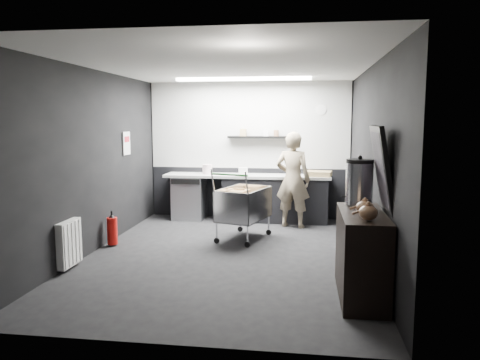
# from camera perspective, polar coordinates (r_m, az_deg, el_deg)

# --- Properties ---
(floor) EXTENTS (5.50, 5.50, 0.00)m
(floor) POSITION_cam_1_polar(r_m,az_deg,el_deg) (6.88, -1.67, -9.17)
(floor) COLOR black
(floor) RESTS_ON ground
(ceiling) EXTENTS (5.50, 5.50, 0.00)m
(ceiling) POSITION_cam_1_polar(r_m,az_deg,el_deg) (6.64, -1.76, 13.77)
(ceiling) COLOR silver
(ceiling) RESTS_ON wall_back
(wall_back) EXTENTS (5.50, 0.00, 5.50)m
(wall_back) POSITION_cam_1_polar(r_m,az_deg,el_deg) (9.34, 1.10, 3.63)
(wall_back) COLOR black
(wall_back) RESTS_ON floor
(wall_front) EXTENTS (5.50, 0.00, 5.50)m
(wall_front) POSITION_cam_1_polar(r_m,az_deg,el_deg) (3.96, -8.33, -1.57)
(wall_front) COLOR black
(wall_front) RESTS_ON floor
(wall_left) EXTENTS (0.00, 5.50, 5.50)m
(wall_left) POSITION_cam_1_polar(r_m,az_deg,el_deg) (7.23, -17.55, 2.19)
(wall_left) COLOR black
(wall_left) RESTS_ON floor
(wall_right) EXTENTS (0.00, 5.50, 5.50)m
(wall_right) POSITION_cam_1_polar(r_m,az_deg,el_deg) (6.60, 15.69, 1.79)
(wall_right) COLOR black
(wall_right) RESTS_ON floor
(kitchen_wall_panel) EXTENTS (3.95, 0.02, 1.70)m
(kitchen_wall_panel) POSITION_cam_1_polar(r_m,az_deg,el_deg) (9.30, 1.09, 6.70)
(kitchen_wall_panel) COLOR #B5B5B1
(kitchen_wall_panel) RESTS_ON wall_back
(dado_panel) EXTENTS (3.95, 0.02, 1.00)m
(dado_panel) POSITION_cam_1_polar(r_m,az_deg,el_deg) (9.42, 1.07, -1.55)
(dado_panel) COLOR black
(dado_panel) RESTS_ON wall_back
(floating_shelf) EXTENTS (1.20, 0.22, 0.04)m
(floating_shelf) POSITION_cam_1_polar(r_m,az_deg,el_deg) (9.18, 2.25, 5.25)
(floating_shelf) COLOR black
(floating_shelf) RESTS_ON wall_back
(wall_clock) EXTENTS (0.20, 0.03, 0.20)m
(wall_clock) POSITION_cam_1_polar(r_m,az_deg,el_deg) (9.23, 9.84, 8.45)
(wall_clock) COLOR silver
(wall_clock) RESTS_ON wall_back
(poster) EXTENTS (0.02, 0.30, 0.40)m
(poster) POSITION_cam_1_polar(r_m,az_deg,el_deg) (8.40, -13.68, 4.37)
(poster) COLOR white
(poster) RESTS_ON wall_left
(poster_red_band) EXTENTS (0.02, 0.22, 0.10)m
(poster_red_band) POSITION_cam_1_polar(r_m,az_deg,el_deg) (8.40, -13.66, 4.85)
(poster_red_band) COLOR #B31624
(poster_red_band) RESTS_ON poster
(radiator) EXTENTS (0.10, 0.50, 0.60)m
(radiator) POSITION_cam_1_polar(r_m,az_deg,el_deg) (6.58, -20.10, -7.26)
(radiator) COLOR silver
(radiator) RESTS_ON wall_left
(ceiling_strip) EXTENTS (2.40, 0.20, 0.04)m
(ceiling_strip) POSITION_cam_1_polar(r_m,az_deg,el_deg) (8.46, 0.38, 12.19)
(ceiling_strip) COLOR white
(ceiling_strip) RESTS_ON ceiling
(prep_counter) EXTENTS (3.20, 0.61, 0.90)m
(prep_counter) POSITION_cam_1_polar(r_m,az_deg,el_deg) (9.10, 1.68, -2.13)
(prep_counter) COLOR black
(prep_counter) RESTS_ON floor
(person) EXTENTS (0.72, 0.56, 1.75)m
(person) POSITION_cam_1_polar(r_m,az_deg,el_deg) (8.55, 6.46, 0.03)
(person) COLOR #BAB093
(person) RESTS_ON floor
(shopping_cart) EXTENTS (0.91, 1.21, 1.14)m
(shopping_cart) POSITION_cam_1_polar(r_m,az_deg,el_deg) (7.68, 0.41, -3.24)
(shopping_cart) COLOR silver
(shopping_cart) RESTS_ON floor
(sideboard) EXTENTS (0.54, 1.27, 1.90)m
(sideboard) POSITION_cam_1_polar(r_m,az_deg,el_deg) (5.40, 14.70, -7.46)
(sideboard) COLOR black
(sideboard) RESTS_ON floor
(fire_extinguisher) EXTENTS (0.16, 0.16, 0.52)m
(fire_extinguisher) POSITION_cam_1_polar(r_m,az_deg,el_deg) (7.59, -15.31, -5.88)
(fire_extinguisher) COLOR #AB0F0B
(fire_extinguisher) RESTS_ON floor
(cardboard_box) EXTENTS (0.52, 0.43, 0.09)m
(cardboard_box) POSITION_cam_1_polar(r_m,az_deg,el_deg) (8.94, 9.55, 0.77)
(cardboard_box) COLOR #9D8554
(cardboard_box) RESTS_ON prep_counter
(pink_tub) EXTENTS (0.19, 0.19, 0.19)m
(pink_tub) POSITION_cam_1_polar(r_m,az_deg,el_deg) (9.17, -4.00, 1.32)
(pink_tub) COLOR beige
(pink_tub) RESTS_ON prep_counter
(white_container) EXTENTS (0.19, 0.16, 0.15)m
(white_container) POSITION_cam_1_polar(r_m,az_deg,el_deg) (9.01, 0.37, 1.08)
(white_container) COLOR silver
(white_container) RESTS_ON prep_counter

